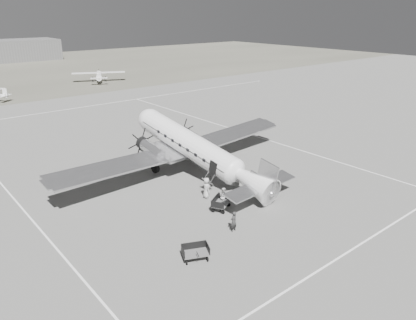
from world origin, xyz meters
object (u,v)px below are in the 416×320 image
at_px(passenger, 206,188).
at_px(baggage_cart_near, 221,203).
at_px(light_plane_right, 99,77).
at_px(ground_crew, 234,221).
at_px(baggage_cart_far, 196,253).
at_px(dc3_airliner, 195,150).
at_px(ramp_agent, 223,196).

bearing_deg(passenger, baggage_cart_near, -173.29).
bearing_deg(light_plane_right, baggage_cart_near, -81.99).
bearing_deg(baggage_cart_near, ground_crew, -145.65).
height_order(baggage_cart_far, passenger, passenger).
bearing_deg(dc3_airliner, baggage_cart_near, -115.67).
relative_size(baggage_cart_far, passenger, 0.98).
bearing_deg(ramp_agent, dc3_airliner, -21.70).
distance_m(light_plane_right, passenger, 66.66).
distance_m(dc3_airliner, ramp_agent, 7.40).
bearing_deg(passenger, dc3_airliner, -9.15).
relative_size(dc3_airliner, baggage_cart_far, 15.49).
xyz_separation_m(baggage_cart_near, passenger, (0.50, 2.51, 0.40)).
distance_m(baggage_cart_near, ground_crew, 3.63).
height_order(light_plane_right, baggage_cart_near, light_plane_right).
bearing_deg(passenger, baggage_cart_far, 154.34).
distance_m(ground_crew, passenger, 6.12).
bearing_deg(light_plane_right, ramp_agent, -81.59).
distance_m(light_plane_right, ramp_agent, 68.60).
height_order(baggage_cart_near, passenger, passenger).
bearing_deg(dc3_airliner, ramp_agent, -112.27).
bearing_deg(light_plane_right, passenger, -82.22).
relative_size(dc3_airliner, passenger, 15.21).
bearing_deg(ramp_agent, passenger, 0.57).
xyz_separation_m(dc3_airliner, ramp_agent, (-2.27, -6.78, -1.89)).
xyz_separation_m(dc3_airliner, light_plane_right, (17.55, 58.89, -1.46)).
bearing_deg(passenger, light_plane_right, 0.51).
height_order(dc3_airliner, baggage_cart_near, dc3_airliner).
xyz_separation_m(dc3_airliner, baggage_cart_near, (-2.90, -7.21, -2.17)).
xyz_separation_m(light_plane_right, passenger, (-19.95, -63.60, -0.31)).
bearing_deg(baggage_cart_near, passenger, 49.39).
bearing_deg(ground_crew, ramp_agent, -126.10).
xyz_separation_m(light_plane_right, ramp_agent, (-19.82, -65.67, -0.43)).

